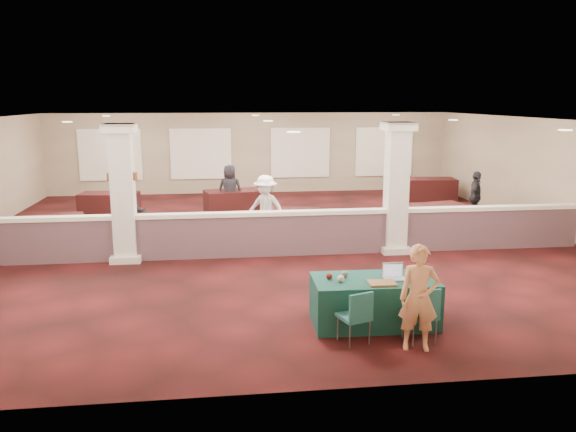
{
  "coord_description": "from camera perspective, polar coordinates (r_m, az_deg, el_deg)",
  "views": [
    {
      "loc": [
        -1.28,
        -14.63,
        3.74
      ],
      "look_at": [
        0.27,
        -2.0,
        1.08
      ],
      "focal_mm": 35.0,
      "sensor_mm": 36.0,
      "label": 1
    }
  ],
  "objects": [
    {
      "name": "conf_chair_side",
      "position": [
        8.82,
        7.0,
        -9.77
      ],
      "size": [
        0.55,
        0.55,
        0.87
      ],
      "rotation": [
        0.0,
        0.0,
        0.33
      ],
      "color": "#215E61",
      "rests_on": "ground"
    },
    {
      "name": "far_table_front_right",
      "position": [
        16.42,
        14.45,
        -0.31
      ],
      "size": [
        2.16,
        1.43,
        0.8
      ],
      "primitive_type": "cube",
      "rotation": [
        0.0,
        0.0,
        0.24
      ],
      "color": "black",
      "rests_on": "ground"
    },
    {
      "name": "sconce_left",
      "position": [
        13.48,
        -17.67,
        3.83
      ],
      "size": [
        0.12,
        0.12,
        0.18
      ],
      "color": "brown",
      "rests_on": "column_left"
    },
    {
      "name": "partition_wall",
      "position": [
        13.57,
        -1.4,
        -1.72
      ],
      "size": [
        15.6,
        0.28,
        1.1
      ],
      "color": "brown",
      "rests_on": "ground"
    },
    {
      "name": "attendee_b",
      "position": [
        14.95,
        -2.3,
        0.78
      ],
      "size": [
        1.24,
        0.99,
        1.77
      ],
      "primitive_type": "imported",
      "rotation": [
        0.0,
        0.0,
        -0.49
      ],
      "color": "silver",
      "rests_on": "ground"
    },
    {
      "name": "attendee_d",
      "position": [
        18.36,
        -5.92,
        2.63
      ],
      "size": [
        0.89,
        0.59,
        1.66
      ],
      "primitive_type": "imported",
      "rotation": [
        0.0,
        0.0,
        2.95
      ],
      "color": "black",
      "rests_on": "ground"
    },
    {
      "name": "far_table_back_left",
      "position": [
        19.25,
        -17.69,
        1.17
      ],
      "size": [
        1.94,
        1.17,
        0.74
      ],
      "primitive_type": "cube",
      "rotation": [
        0.0,
        0.0,
        -0.14
      ],
      "color": "black",
      "rests_on": "ground"
    },
    {
      "name": "sconce_right",
      "position": [
        13.39,
        -15.31,
        3.92
      ],
      "size": [
        0.12,
        0.12,
        0.18
      ],
      "color": "brown",
      "rests_on": "column_left"
    },
    {
      "name": "column_right",
      "position": [
        13.97,
        10.94,
        2.93
      ],
      "size": [
        0.72,
        0.72,
        3.2
      ],
      "color": "silver",
      "rests_on": "ground"
    },
    {
      "name": "column_left",
      "position": [
        13.48,
        -16.4,
        2.35
      ],
      "size": [
        0.72,
        0.72,
        3.2
      ],
      "color": "silver",
      "rests_on": "ground"
    },
    {
      "name": "far_table_front_center",
      "position": [
        16.05,
        0.27,
        -0.46
      ],
      "size": [
        1.78,
        1.16,
        0.66
      ],
      "primitive_type": "cube",
      "rotation": [
        0.0,
        0.0,
        -0.22
      ],
      "color": "black",
      "rests_on": "ground"
    },
    {
      "name": "laptop_screen",
      "position": [
        9.65,
        10.59,
        -5.33
      ],
      "size": [
        0.36,
        0.02,
        0.24
      ],
      "primitive_type": "cube",
      "rotation": [
        0.0,
        0.0,
        -0.02
      ],
      "color": "silver",
      "rests_on": "near_table"
    },
    {
      "name": "yarn_grey",
      "position": [
        9.54,
        5.75,
        -5.9
      ],
      "size": [
        0.11,
        0.11,
        0.11
      ],
      "primitive_type": "sphere",
      "color": "#545459",
      "rests_on": "near_table"
    },
    {
      "name": "conf_chair_main",
      "position": [
        9.0,
        13.52,
        -9.35
      ],
      "size": [
        0.51,
        0.52,
        0.92
      ],
      "rotation": [
        0.0,
        0.0,
        0.12
      ],
      "color": "#215E61",
      "rests_on": "ground"
    },
    {
      "name": "attendee_a",
      "position": [
        15.3,
        -15.57,
        0.21
      ],
      "size": [
        0.8,
        0.51,
        1.56
      ],
      "primitive_type": "imported",
      "rotation": [
        0.0,
        0.0,
        0.14
      ],
      "color": "black",
      "rests_on": "ground"
    },
    {
      "name": "far_table_back_right",
      "position": [
        21.8,
        14.01,
        2.66
      ],
      "size": [
        2.1,
        1.21,
        0.82
      ],
      "primitive_type": "cube",
      "rotation": [
        0.0,
        0.0,
        -0.1
      ],
      "color": "black",
      "rests_on": "ground"
    },
    {
      "name": "laptop_base",
      "position": [
        9.58,
        10.76,
        -6.28
      ],
      "size": [
        0.36,
        0.26,
        0.02
      ],
      "primitive_type": "cube",
      "rotation": [
        0.0,
        0.0,
        -0.02
      ],
      "color": "silver",
      "rests_on": "near_table"
    },
    {
      "name": "far_table_front_left",
      "position": [
        15.95,
        -23.13,
        -1.38
      ],
      "size": [
        1.99,
        1.4,
        0.73
      ],
      "primitive_type": "cube",
      "rotation": [
        0.0,
        0.0,
        0.3
      ],
      "color": "black",
      "rests_on": "ground"
    },
    {
      "name": "screen_glow",
      "position": [
        9.65,
        10.6,
        -5.43
      ],
      "size": [
        0.33,
        0.01,
        0.21
      ],
      "primitive_type": "cube",
      "rotation": [
        0.0,
        0.0,
        -0.02
      ],
      "color": "silver",
      "rests_on": "near_table"
    },
    {
      "name": "near_table",
      "position": [
        9.68,
        8.71,
        -8.56
      ],
      "size": [
        2.09,
        1.08,
        0.79
      ],
      "primitive_type": "cube",
      "rotation": [
        0.0,
        0.0,
        -0.02
      ],
      "color": "#0E362C",
      "rests_on": "ground"
    },
    {
      "name": "wall_front",
      "position": [
        7.08,
        3.76,
        -5.82
      ],
      "size": [
        16.0,
        0.04,
        3.2
      ],
      "primitive_type": "cube",
      "color": "gray",
      "rests_on": "ground"
    },
    {
      "name": "yarn_cream",
      "position": [
        9.3,
        5.38,
        -6.35
      ],
      "size": [
        0.12,
        0.12,
        0.12
      ],
      "primitive_type": "sphere",
      "color": "beige",
      "rests_on": "near_table"
    },
    {
      "name": "knitting",
      "position": [
        9.31,
        9.53,
        -6.73
      ],
      "size": [
        0.44,
        0.34,
        0.03
      ],
      "primitive_type": "cube",
      "rotation": [
        0.0,
        0.0,
        -0.02
      ],
      "color": "#AB6A1B",
      "rests_on": "near_table"
    },
    {
      "name": "attendee_c",
      "position": [
        18.15,
        18.5,
        1.85
      ],
      "size": [
        0.86,
        1.03,
        1.59
      ],
      "primitive_type": "imported",
      "rotation": [
        0.0,
        0.0,
        1.03
      ],
      "color": "black",
      "rests_on": "ground"
    },
    {
      "name": "woman",
      "position": [
        8.72,
        13.16,
        -8.11
      ],
      "size": [
        0.66,
        0.5,
        1.63
      ],
      "primitive_type": "imported",
      "rotation": [
        0.0,
        0.0,
        -0.21
      ],
      "color": "#E39263",
      "rests_on": "ground"
    },
    {
      "name": "ground",
      "position": [
        15.15,
        -1.94,
        -2.49
      ],
      "size": [
        16.0,
        16.0,
        0.0
      ],
      "primitive_type": "plane",
      "color": "#411011",
      "rests_on": "ground"
    },
    {
      "name": "wall_right",
      "position": [
        17.46,
        25.23,
        3.64
      ],
      "size": [
        0.04,
        16.0,
        3.2
      ],
      "primitive_type": "cube",
      "color": "gray",
      "rests_on": "ground"
    },
    {
      "name": "wall_back",
      "position": [
        22.77,
        -3.77,
        6.39
      ],
      "size": [
        16.0,
        0.04,
        3.2
      ],
      "primitive_type": "cube",
      "color": "gray",
      "rests_on": "ground"
    },
    {
      "name": "far_table_back_center",
      "position": [
        18.57,
        -5.33,
        1.4
      ],
      "size": [
        2.15,
        1.42,
        0.8
      ],
      "primitive_type": "cube",
      "rotation": [
        0.0,
        0.0,
        0.24
      ],
      "color": "black",
      "rests_on": "ground"
    },
    {
      "name": "scissors",
      "position": [
        9.47,
        13.41,
        -6.64
      ],
      "size": [
        0.13,
        0.04,
        0.01
      ],
      "primitive_type": "cube",
      "rotation": [
        0.0,
        0.0,
        -0.02
      ],
      "color": "red",
      "rests_on": "near_table"
    },
    {
      "name": "ceiling",
      "position": [
        14.7,
        -2.03,
        9.69
      ],
      "size": [
        16.0,
        16.0,
        0.02
      ],
      "primitive_type": "cube",
      "color": "white",
      "rests_on": "wall_back"
    },
    {
      "name": "yarn_red",
      "position": [
        9.43,
        4.21,
        -6.12
      ],
      "size": [
        0.11,
        0.11,
        0.11
      ],
      "primitive_type": "sphere",
      "color": "#5E1712",
      "rests_on": "near_table"
    }
  ]
}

